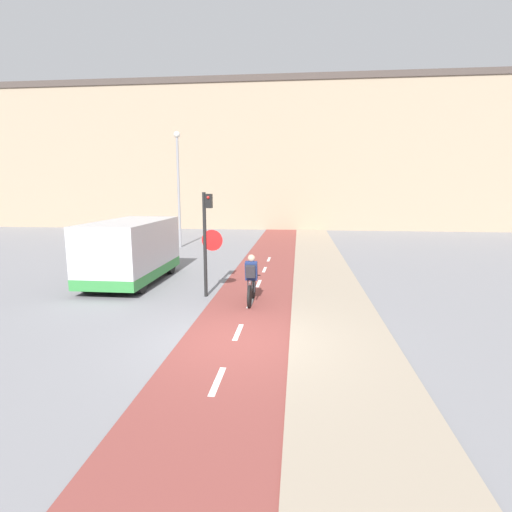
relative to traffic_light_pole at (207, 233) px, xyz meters
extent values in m
plane|color=gray|center=(1.45, -3.66, -2.06)|extent=(120.00, 120.00, 0.00)
cube|color=brown|center=(1.45, -3.66, -2.05)|extent=(2.51, 60.00, 0.02)
cube|color=white|center=(1.45, -5.66, -2.04)|extent=(0.12, 1.10, 0.00)
cube|color=white|center=(1.45, -3.16, -2.04)|extent=(0.12, 1.10, 0.00)
cube|color=white|center=(1.45, -0.66, -2.04)|extent=(0.12, 1.10, 0.00)
cube|color=white|center=(1.45, 1.84, -2.04)|extent=(0.12, 1.10, 0.00)
cube|color=white|center=(1.45, 4.34, -2.04)|extent=(0.12, 1.10, 0.00)
cube|color=white|center=(1.45, 6.84, -2.04)|extent=(0.12, 1.10, 0.00)
cube|color=gray|center=(3.91, -3.66, -2.04)|extent=(2.40, 60.00, 0.05)
cube|color=gray|center=(1.45, 23.29, 3.81)|extent=(60.00, 5.00, 11.75)
cube|color=#473D38|center=(1.45, 23.29, 9.93)|extent=(60.00, 5.20, 0.50)
cylinder|color=black|center=(-0.08, 0.00, -0.39)|extent=(0.11, 0.11, 3.34)
cube|color=black|center=(0.07, 0.00, 1.01)|extent=(0.20, 0.20, 0.44)
sphere|color=red|center=(0.07, -0.11, 1.12)|extent=(0.09, 0.09, 0.09)
cone|color=red|center=(0.15, 0.00, -0.22)|extent=(0.67, 0.01, 0.67)
cone|color=silver|center=(0.15, 0.00, -0.22)|extent=(0.60, 0.02, 0.60)
cylinder|color=gray|center=(-4.08, 10.49, 1.10)|extent=(0.14, 0.14, 6.33)
sphere|color=silver|center=(-4.08, 10.49, 4.38)|extent=(0.36, 0.36, 0.36)
cylinder|color=black|center=(1.48, -1.10, -1.73)|extent=(0.07, 0.67, 0.67)
cylinder|color=black|center=(1.48, -0.06, -1.73)|extent=(0.07, 0.67, 0.67)
cylinder|color=slate|center=(1.48, -0.38, -1.55)|extent=(0.04, 0.66, 0.42)
cylinder|color=slate|center=(1.48, -0.86, -1.53)|extent=(0.04, 0.34, 0.44)
cylinder|color=slate|center=(1.48, -0.54, -1.34)|extent=(0.04, 0.96, 0.07)
cylinder|color=slate|center=(1.48, -0.90, -1.74)|extent=(0.04, 0.40, 0.05)
cylinder|color=black|center=(1.48, -0.06, -1.31)|extent=(0.46, 0.03, 0.03)
cube|color=navy|center=(1.48, -0.65, -1.04)|extent=(0.36, 0.31, 0.59)
sphere|color=tan|center=(1.48, -0.61, -0.66)|extent=(0.22, 0.22, 0.22)
cylinder|color=#232328|center=(1.38, -0.69, -1.48)|extent=(0.04, 0.07, 0.42)
cylinder|color=#232328|center=(1.58, -0.69, -1.48)|extent=(0.04, 0.07, 0.42)
cube|color=#28282D|center=(1.48, -0.83, -1.02)|extent=(0.28, 0.23, 0.39)
cube|color=#B7B7BC|center=(-3.26, 1.67, -0.80)|extent=(2.14, 4.81, 2.04)
cube|color=#33843D|center=(-3.26, 1.67, -1.64)|extent=(2.15, 4.82, 0.36)
cube|color=black|center=(-3.26, 4.05, -0.44)|extent=(1.93, 0.04, 0.70)
cylinder|color=black|center=(-4.23, 3.23, -1.71)|extent=(0.18, 0.70, 0.70)
cylinder|color=black|center=(-2.30, 3.23, -1.71)|extent=(0.18, 0.70, 0.70)
cylinder|color=black|center=(-4.23, 0.10, -1.71)|extent=(0.18, 0.70, 0.70)
cylinder|color=black|center=(-2.30, 0.10, -1.71)|extent=(0.18, 0.70, 0.70)
camera|label=1|loc=(2.87, -12.30, 1.43)|focal=28.00mm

